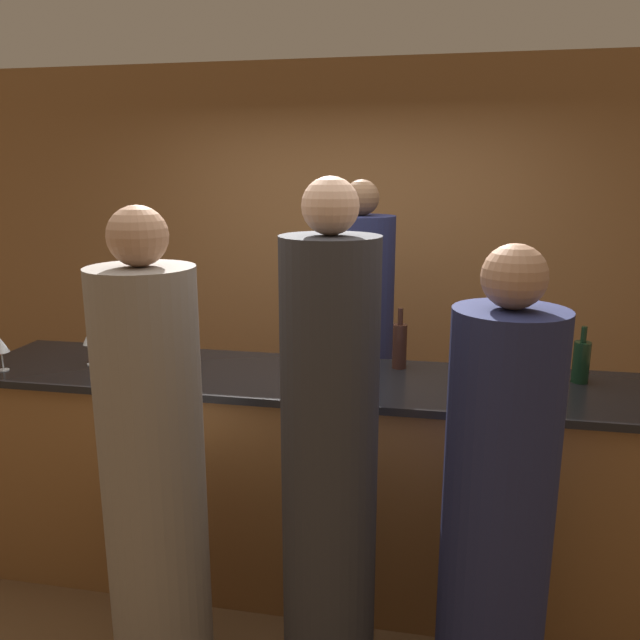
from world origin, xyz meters
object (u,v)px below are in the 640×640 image
object	(u,v)px
guest_0	(329,479)
wine_bottle_1	(528,366)
bartender	(359,362)
wine_bottle_0	(400,345)
guest_2	(154,481)
guest_1	(496,522)
wine_bottle_2	(581,361)

from	to	relation	value
guest_0	wine_bottle_1	xyz separation A→B (m)	(0.76, 0.68, 0.26)
bartender	wine_bottle_0	size ratio (longest dim) A/B	6.60
guest_0	guest_2	world-z (taller)	guest_0
bartender	guest_1	bearing A→B (deg)	114.21
wine_bottle_0	wine_bottle_1	bearing A→B (deg)	-23.22
wine_bottle_2	guest_0	bearing A→B (deg)	-139.56
guest_0	guest_2	distance (m)	0.67
bartender	guest_0	world-z (taller)	guest_0
bartender	guest_2	distance (m)	1.65
guest_0	guest_1	world-z (taller)	guest_0
wine_bottle_1	bartender	bearing A→B (deg)	135.43
guest_2	wine_bottle_1	xyz separation A→B (m)	(1.42, 0.71, 0.32)
guest_0	wine_bottle_1	bearing A→B (deg)	42.04
wine_bottle_0	wine_bottle_2	bearing A→B (deg)	-4.37
guest_0	guest_1	xyz separation A→B (m)	(0.59, 0.01, -0.11)
bartender	wine_bottle_1	xyz separation A→B (m)	(0.84, -0.83, 0.28)
wine_bottle_0	guest_1	bearing A→B (deg)	-66.18
bartender	guest_0	xyz separation A→B (m)	(0.08, -1.51, 0.02)
wine_bottle_2	bartender	bearing A→B (deg)	149.50
guest_2	guest_1	bearing A→B (deg)	1.74
guest_1	guest_2	xyz separation A→B (m)	(-1.26, -0.04, 0.05)
bartender	wine_bottle_2	bearing A→B (deg)	149.50
bartender	wine_bottle_0	xyz separation A→B (m)	(0.27, -0.58, 0.28)
guest_1	bartender	bearing A→B (deg)	114.21
wine_bottle_1	wine_bottle_2	world-z (taller)	wine_bottle_1
bartender	wine_bottle_1	world-z (taller)	bartender
guest_2	guest_0	bearing A→B (deg)	2.85
wine_bottle_1	wine_bottle_2	distance (m)	0.31
guest_1	wine_bottle_2	distance (m)	1.02
guest_2	wine_bottle_1	bearing A→B (deg)	26.68
wine_bottle_0	wine_bottle_1	distance (m)	0.62
bartender	wine_bottle_2	xyz separation A→B (m)	(1.10, -0.65, 0.26)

